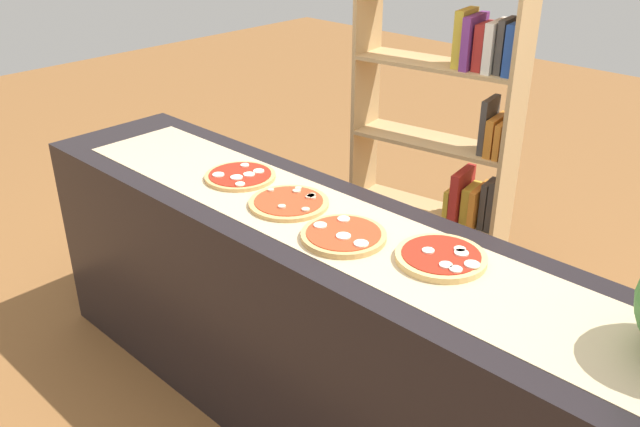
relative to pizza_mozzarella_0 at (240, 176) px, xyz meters
The scene contains 8 objects.
ground_plane 1.01m from the pizza_mozzarella_0, ahead, with size 12.00×12.00×0.00m, color brown.
counter 0.64m from the pizza_mozzarella_0, ahead, with size 2.66×0.58×0.89m, color black.
parchment_paper 0.45m from the pizza_mozzarella_0, ahead, with size 2.26×0.40×0.00m, color tan.
pizza_mozzarella_0 is the anchor object (origin of this frame).
pizza_mushroom_1 0.30m from the pizza_mozzarella_0, ahead, with size 0.28×0.28×0.02m.
pizza_mozzarella_2 0.61m from the pizza_mozzarella_0, ahead, with size 0.27×0.27×0.03m.
pizza_mozzarella_3 0.90m from the pizza_mozzarella_0, ahead, with size 0.27×0.27×0.03m.
bookshelf 1.17m from the pizza_mozzarella_0, 79.39° to the left, with size 0.82×0.36×1.52m.
Camera 1 is at (1.38, -1.45, 1.91)m, focal length 37.84 mm.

